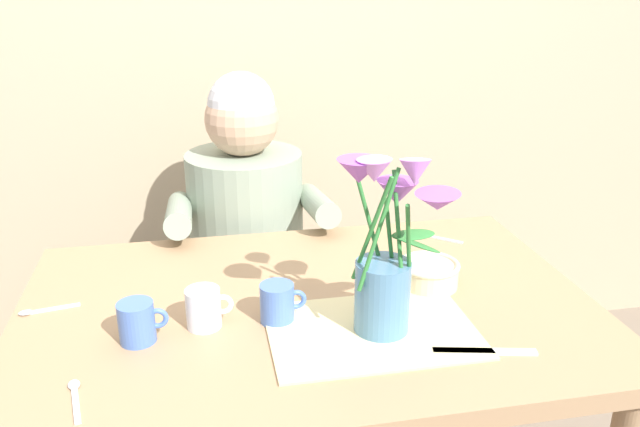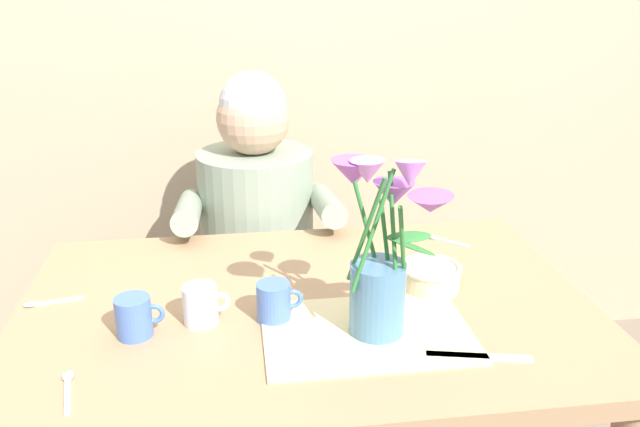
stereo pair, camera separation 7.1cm
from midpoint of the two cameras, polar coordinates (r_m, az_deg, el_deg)
The scene contains 13 objects.
wood_panel_backdrop at distance 2.24m, azimuth -3.66°, elevation 17.13°, with size 4.00×0.10×2.50m, color tan.
dining_table at distance 1.41m, azimuth 0.28°, elevation -11.40°, with size 1.20×0.80×0.74m.
seated_person at distance 1.98m, azimuth -4.49°, elevation -4.04°, with size 0.45×0.47×1.14m.
striped_placemat at distance 1.26m, azimuth 5.84°, elevation -10.49°, with size 0.40×0.28×0.01m, color beige.
flower_vase at distance 1.18m, azimuth 7.14°, elevation -3.34°, with size 0.23×0.25×0.36m.
ceramic_bowl at distance 1.43m, azimuth 11.20°, elevation -5.47°, with size 0.14×0.14×0.06m.
dinner_knife at distance 1.22m, azimuth 15.65°, elevation -12.23°, with size 0.19×0.02×0.01m, color silver.
coffee_cup at distance 1.27m, azimuth -14.66°, elevation -8.92°, with size 0.09×0.07×0.08m.
tea_cup at distance 1.28m, azimuth -8.98°, elevation -8.06°, with size 0.09×0.07×0.08m.
ceramic_mug at distance 1.28m, azimuth -2.48°, elevation -7.89°, with size 0.09×0.07×0.08m.
spoon_0 at distance 1.69m, azimuth 11.91°, elevation -2.27°, with size 0.10×0.09×0.01m.
spoon_1 at distance 1.46m, azimuth -22.14°, elevation -7.41°, with size 0.12×0.04×0.01m.
spoon_2 at distance 1.18m, azimuth -19.94°, elevation -14.22°, with size 0.04×0.12×0.01m.
Camera 2 is at (-0.13, -1.18, 1.40)m, focal length 35.88 mm.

